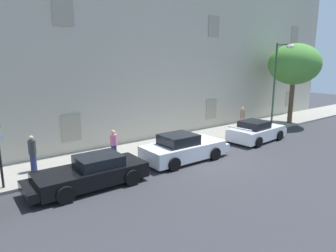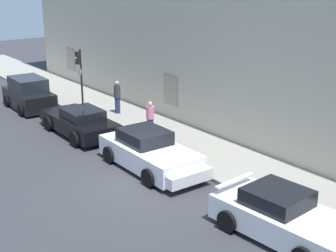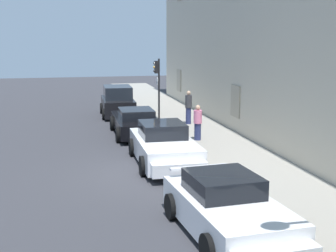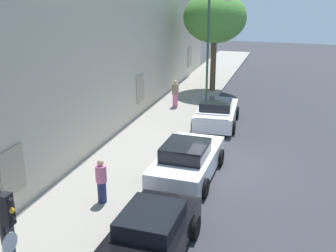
# 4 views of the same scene
# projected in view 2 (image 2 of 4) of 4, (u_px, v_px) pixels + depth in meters

# --- Properties ---
(ground_plane) EXTENTS (80.00, 80.00, 0.00)m
(ground_plane) POSITION_uv_depth(u_px,v_px,m) (147.00, 183.00, 17.48)
(ground_plane) COLOR #333338
(sidewalk) EXTENTS (60.00, 3.40, 0.14)m
(sidewalk) POSITION_uv_depth(u_px,v_px,m) (221.00, 159.00, 19.58)
(sidewalk) COLOR gray
(sidewalk) RESTS_ON ground
(sportscar_red_lead) EXTENTS (5.02, 2.18, 1.31)m
(sportscar_red_lead) POSITION_uv_depth(u_px,v_px,m) (78.00, 121.00, 22.64)
(sportscar_red_lead) COLOR black
(sportscar_red_lead) RESTS_ON ground
(sportscar_yellow_flank) EXTENTS (4.92, 2.27, 1.48)m
(sportscar_yellow_flank) POSITION_uv_depth(u_px,v_px,m) (152.00, 154.00, 18.52)
(sportscar_yellow_flank) COLOR white
(sportscar_yellow_flank) RESTS_ON ground
(sportscar_white_middle) EXTENTS (4.66, 2.41, 1.39)m
(sportscar_white_middle) POSITION_uv_depth(u_px,v_px,m) (289.00, 220.00, 13.68)
(sportscar_white_middle) COLOR white
(sportscar_white_middle) RESTS_ON ground
(hatchback_parked) EXTENTS (3.86, 2.05, 1.77)m
(hatchback_parked) POSITION_uv_depth(u_px,v_px,m) (29.00, 95.00, 26.62)
(hatchback_parked) COLOR black
(hatchback_parked) RESTS_ON ground
(traffic_light) EXTENTS (0.44, 0.36, 3.32)m
(traffic_light) POSITION_uv_depth(u_px,v_px,m) (80.00, 69.00, 25.27)
(traffic_light) COLOR black
(traffic_light) RESTS_ON sidewalk
(pedestrian_admiring) EXTENTS (0.52, 0.52, 1.55)m
(pedestrian_admiring) POSITION_uv_depth(u_px,v_px,m) (150.00, 118.00, 22.07)
(pedestrian_admiring) COLOR navy
(pedestrian_admiring) RESTS_ON sidewalk
(pedestrian_bystander) EXTENTS (0.45, 0.45, 1.73)m
(pedestrian_bystander) POSITION_uv_depth(u_px,v_px,m) (117.00, 97.00, 25.33)
(pedestrian_bystander) COLOR navy
(pedestrian_bystander) RESTS_ON sidewalk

